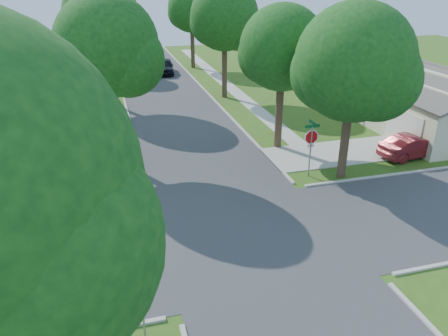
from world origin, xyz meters
TOP-DOWN VIEW (x-y plane):
  - ground at (0.00, 0.00)m, footprint 100.00×100.00m
  - road_ns at (0.00, 0.00)m, footprint 7.00×100.00m
  - sidewalk_ne at (6.10, 26.00)m, footprint 1.20×40.00m
  - sidewalk_nw at (-6.10, 26.00)m, footprint 1.20×40.00m
  - driveway at (7.90, 7.10)m, footprint 8.80×3.60m
  - stop_sign_sw at (-4.70, -4.70)m, footprint 1.05×0.80m
  - stop_sign_ne at (4.70, 4.70)m, footprint 1.05×0.80m
  - tree_e_near at (4.75, 9.01)m, footprint 4.97×4.80m
  - tree_e_mid at (4.76, 21.01)m, footprint 5.59×5.40m
  - tree_e_far at (4.75, 34.01)m, footprint 5.17×5.00m
  - tree_w_near at (-4.64, 9.01)m, footprint 5.38×5.20m
  - tree_w_mid at (-4.64, 21.01)m, footprint 5.80×5.60m
  - tree_w_far at (-4.65, 34.01)m, footprint 4.76×4.60m
  - tree_ne_corner at (6.36, 4.21)m, footprint 5.80×5.60m
  - house_ne_near at (15.99, 11.00)m, footprint 8.42×13.60m
  - house_ne_far at (15.99, 29.00)m, footprint 8.42×13.60m
  - car_driveway at (11.50, 5.50)m, footprint 4.15×1.97m
  - car_curb_east at (1.20, 31.67)m, footprint 2.40×4.73m
  - car_curb_west at (-1.20, 44.82)m, footprint 2.14×4.77m

SIDE VIEW (x-z plane):
  - ground at x=0.00m, z-range 0.00..0.00m
  - road_ns at x=0.00m, z-range -0.01..0.01m
  - sidewalk_ne at x=6.10m, z-range 0.00..0.04m
  - sidewalk_nw at x=-6.10m, z-range 0.00..0.04m
  - driveway at x=7.90m, z-range 0.00..0.05m
  - car_driveway at x=11.50m, z-range 0.00..1.31m
  - car_curb_west at x=-1.20m, z-range 0.00..1.36m
  - car_curb_east at x=1.20m, z-range 0.00..1.54m
  - house_ne_near at x=15.99m, z-range -0.60..3.63m
  - house_ne_far at x=15.99m, z-range -0.60..3.63m
  - stop_sign_sw at x=-4.70m, z-range 0.54..3.52m
  - stop_sign_ne at x=4.70m, z-range 0.54..3.52m
  - tree_w_far at x=-4.65m, z-range 1.49..9.52m
  - tree_ne_corner at x=6.36m, z-range 1.26..9.92m
  - tree_e_near at x=4.75m, z-range 1.50..9.78m
  - tree_e_far at x=4.75m, z-range 1.62..10.34m
  - tree_w_near at x=-4.64m, z-range 1.63..10.60m
  - tree_e_mid at x=4.76m, z-range 1.64..10.86m
  - tree_w_mid at x=-4.64m, z-range 1.71..11.27m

